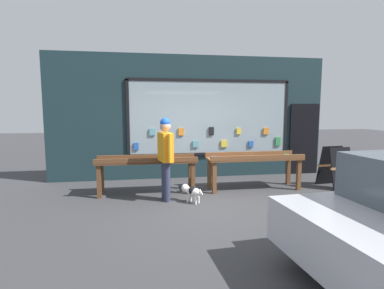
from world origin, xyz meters
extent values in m
plane|color=#38383A|center=(0.00, 0.00, 0.00)|extent=(40.00, 40.00, 0.00)
cube|color=#192D33|center=(0.00, 2.40, 1.72)|extent=(7.82, 0.20, 3.43)
cube|color=#8C9EA8|center=(0.52, 2.27, 1.71)|extent=(4.54, 0.03, 2.06)
cube|color=black|center=(0.52, 2.27, 2.74)|extent=(4.62, 0.06, 0.08)
cube|color=black|center=(0.52, 2.27, 0.68)|extent=(4.62, 0.06, 0.08)
cube|color=black|center=(-1.75, 2.27, 1.71)|extent=(0.08, 0.06, 2.06)
cube|color=black|center=(2.79, 2.27, 1.71)|extent=(0.08, 0.06, 2.06)
cube|color=#2659B2|center=(-1.55, 2.23, 0.94)|extent=(0.12, 0.03, 0.20)
cube|color=#5999A5|center=(-1.11, 2.23, 1.32)|extent=(0.16, 0.03, 0.19)
cube|color=#338C4C|center=(-0.70, 2.23, 0.97)|extent=(0.13, 0.03, 0.25)
cube|color=orange|center=(-0.31, 2.23, 1.32)|extent=(0.15, 0.03, 0.20)
cube|color=#5999A5|center=(0.09, 2.23, 0.96)|extent=(0.16, 0.03, 0.19)
cube|color=black|center=(0.55, 2.23, 1.33)|extent=(0.14, 0.03, 0.22)
cube|color=yellow|center=(0.92, 2.23, 0.96)|extent=(0.17, 0.03, 0.20)
cube|color=yellow|center=(1.35, 2.23, 1.32)|extent=(0.12, 0.03, 0.18)
cube|color=#2659B2|center=(1.73, 2.23, 0.94)|extent=(0.13, 0.03, 0.19)
cube|color=orange|center=(2.18, 2.23, 1.31)|extent=(0.16, 0.03, 0.19)
cube|color=#338C4C|center=(2.56, 2.23, 1.00)|extent=(0.15, 0.03, 0.25)
cube|color=black|center=(3.41, 2.27, 1.05)|extent=(0.90, 0.04, 2.10)
cube|color=brown|center=(-2.33, 0.65, 0.37)|extent=(0.09, 0.09, 0.73)
cube|color=brown|center=(-0.25, 0.63, 0.37)|extent=(0.09, 0.09, 0.73)
cube|color=brown|center=(-2.33, 1.06, 0.37)|extent=(0.09, 0.09, 0.73)
cube|color=brown|center=(-0.24, 1.03, 0.37)|extent=(0.09, 0.09, 0.73)
cube|color=brown|center=(-1.29, 0.84, 0.75)|extent=(2.29, 0.59, 0.04)
cube|color=brown|center=(-1.29, 0.59, 0.81)|extent=(2.29, 0.08, 0.12)
cube|color=brown|center=(-1.29, 1.09, 0.81)|extent=(2.29, 0.08, 0.12)
cube|color=red|center=(-2.27, 0.85, 0.79)|extent=(0.18, 0.21, 0.03)
cube|color=red|center=(-1.82, 0.68, 0.78)|extent=(0.14, 0.20, 0.02)
cube|color=#338C4C|center=(-1.30, 0.88, 0.78)|extent=(0.19, 0.22, 0.02)
cube|color=#5999A5|center=(-0.81, 0.99, 0.78)|extent=(0.16, 0.22, 0.02)
cube|color=black|center=(-0.29, 0.85, 0.79)|extent=(0.16, 0.20, 0.02)
cube|color=brown|center=(0.24, 0.58, 0.37)|extent=(0.09, 0.09, 0.74)
cube|color=brown|center=(2.33, 0.56, 0.37)|extent=(0.09, 0.09, 0.74)
cube|color=brown|center=(0.25, 1.12, 0.37)|extent=(0.09, 0.09, 0.74)
cube|color=brown|center=(2.33, 1.10, 0.37)|extent=(0.09, 0.09, 0.74)
cube|color=brown|center=(1.29, 0.84, 0.76)|extent=(2.29, 0.72, 0.04)
cube|color=brown|center=(1.29, 0.52, 0.82)|extent=(2.29, 0.08, 0.12)
cube|color=brown|center=(1.29, 1.16, 0.82)|extent=(2.29, 0.08, 0.12)
cube|color=#2659B2|center=(0.33, 0.90, 0.79)|extent=(0.16, 0.23, 0.03)
cube|color=#338C4C|center=(0.63, 0.72, 0.79)|extent=(0.19, 0.22, 0.03)
cube|color=#338C4C|center=(0.99, 0.92, 0.79)|extent=(0.20, 0.23, 0.02)
cube|color=silver|center=(1.26, 0.94, 0.79)|extent=(0.14, 0.22, 0.02)
cube|color=#338C4C|center=(1.64, 0.90, 0.79)|extent=(0.16, 0.20, 0.02)
cube|color=orange|center=(1.96, 0.70, 0.80)|extent=(0.14, 0.22, 0.03)
cube|color=#338C4C|center=(2.27, 1.02, 0.79)|extent=(0.17, 0.23, 0.02)
cylinder|color=#2D334C|center=(-0.88, 0.17, 0.43)|extent=(0.14, 0.14, 0.85)
cylinder|color=#2D334C|center=(-0.92, 0.33, 0.43)|extent=(0.14, 0.14, 0.85)
cube|color=orange|center=(-0.90, 0.25, 1.15)|extent=(0.31, 0.51, 0.60)
cylinder|color=orange|center=(-0.84, -0.04, 1.17)|extent=(0.09, 0.09, 0.57)
cylinder|color=orange|center=(-0.96, 0.54, 1.17)|extent=(0.09, 0.09, 0.57)
sphere|color=tan|center=(-0.90, 0.25, 1.59)|extent=(0.23, 0.23, 0.23)
sphere|color=blue|center=(-0.90, 0.25, 1.66)|extent=(0.22, 0.22, 0.22)
ellipsoid|color=white|center=(-0.35, -0.01, 0.24)|extent=(0.38, 0.40, 0.19)
ellipsoid|color=black|center=(-0.35, -0.01, 0.25)|extent=(0.29, 0.30, 0.20)
sphere|color=white|center=(-0.50, 0.16, 0.28)|extent=(0.17, 0.17, 0.17)
cylinder|color=white|center=(-0.22, -0.17, 0.27)|extent=(0.08, 0.09, 0.12)
cylinder|color=white|center=(-0.39, 0.10, 0.07)|extent=(0.04, 0.04, 0.14)
cylinder|color=white|center=(-0.46, 0.04, 0.07)|extent=(0.04, 0.04, 0.14)
cylinder|color=white|center=(-0.25, -0.06, 0.07)|extent=(0.04, 0.04, 0.14)
cylinder|color=white|center=(-0.32, -0.12, 0.07)|extent=(0.04, 0.04, 0.14)
cube|color=black|center=(3.39, 0.45, 0.51)|extent=(0.61, 0.31, 1.01)
cube|color=brown|center=(3.39, 0.45, 0.51)|extent=(0.63, 0.12, 0.07)
cube|color=black|center=(3.34, 0.89, 0.51)|extent=(0.61, 0.31, 1.01)
cube|color=brown|center=(3.34, 0.89, 0.51)|extent=(0.63, 0.12, 0.07)
cylinder|color=black|center=(0.88, -2.46, 0.30)|extent=(0.61, 0.22, 0.60)
camera|label=1|loc=(-1.37, -6.00, 1.95)|focal=28.00mm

